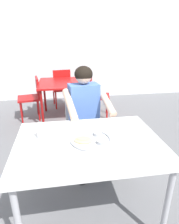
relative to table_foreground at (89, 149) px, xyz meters
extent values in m
cube|color=slate|center=(0.01, -0.09, -0.70)|extent=(12.00, 12.00, 0.05)
cube|color=white|center=(0.01, 3.63, 1.02)|extent=(12.00, 0.12, 3.40)
cube|color=white|center=(0.00, 0.00, 0.06)|extent=(1.17, 0.86, 0.03)
cylinder|color=#B2B2B7|center=(0.52, -0.37, -0.32)|extent=(0.04, 0.04, 0.72)
cylinder|color=#B2B2B7|center=(-0.52, 0.37, -0.32)|extent=(0.04, 0.04, 0.72)
cylinder|color=#B2B2B7|center=(0.52, 0.37, -0.32)|extent=(0.04, 0.04, 0.72)
cylinder|color=#B7BABF|center=(0.01, 0.01, 0.08)|extent=(0.33, 0.33, 0.01)
torus|color=#B7BABF|center=(0.01, 0.01, 0.09)|extent=(0.33, 0.33, 0.01)
cylinder|color=#B2B5BA|center=(0.09, -0.06, 0.09)|extent=(0.07, 0.07, 0.03)
cylinder|color=#B77F23|center=(0.09, -0.06, 0.10)|extent=(0.06, 0.06, 0.01)
cylinder|color=#B2B5BA|center=(0.09, 0.07, 0.09)|extent=(0.07, 0.07, 0.03)
cylinder|color=#C65119|center=(0.09, 0.07, 0.10)|extent=(0.06, 0.06, 0.01)
ellipsoid|color=#DBB77A|center=(-0.04, 0.01, 0.09)|extent=(0.18, 0.16, 0.01)
ellipsoid|color=tan|center=(-0.04, 0.02, 0.09)|extent=(0.11, 0.07, 0.01)
cylinder|color=silver|center=(-0.38, 0.12, 0.12)|extent=(0.07, 0.07, 0.10)
cylinder|color=#593319|center=(-0.38, 0.12, 0.15)|extent=(0.06, 0.06, 0.02)
cube|color=silver|center=(0.07, 0.85, -0.25)|extent=(0.45, 0.44, 0.04)
cube|color=silver|center=(0.04, 1.03, -0.02)|extent=(0.38, 0.09, 0.42)
cylinder|color=silver|center=(0.25, 0.72, -0.47)|extent=(0.03, 0.03, 0.41)
cylinder|color=silver|center=(-0.07, 0.67, -0.47)|extent=(0.03, 0.03, 0.41)
cylinder|color=silver|center=(0.20, 1.03, -0.47)|extent=(0.03, 0.03, 0.41)
cylinder|color=silver|center=(-0.11, 0.98, -0.47)|extent=(0.03, 0.03, 0.41)
cylinder|color=#252525|center=(0.27, 0.43, -0.45)|extent=(0.10, 0.10, 0.44)
cylinder|color=#252525|center=(0.25, 0.62, -0.19)|extent=(0.18, 0.41, 0.12)
cylinder|color=#252525|center=(-0.02, 0.38, -0.45)|extent=(0.10, 0.10, 0.44)
cylinder|color=#252525|center=(-0.05, 0.58, -0.19)|extent=(0.18, 0.41, 0.12)
cube|color=#4C72C6|center=(0.07, 0.80, 0.08)|extent=(0.37, 0.25, 0.54)
cylinder|color=beige|center=(0.30, 0.65, 0.18)|extent=(0.14, 0.46, 0.25)
cylinder|color=beige|center=(-0.11, 0.59, 0.18)|extent=(0.14, 0.46, 0.25)
sphere|color=beige|center=(0.07, 0.80, 0.45)|extent=(0.19, 0.19, 0.19)
ellipsoid|color=black|center=(0.07, 0.80, 0.46)|extent=(0.21, 0.20, 0.18)
cube|color=#B71414|center=(-0.16, 2.27, 0.03)|extent=(0.85, 0.93, 0.03)
cylinder|color=maroon|center=(-0.52, 1.87, -0.33)|extent=(0.04, 0.04, 0.69)
cylinder|color=maroon|center=(0.21, 1.87, -0.33)|extent=(0.04, 0.04, 0.69)
cylinder|color=maroon|center=(-0.52, 2.68, -0.33)|extent=(0.04, 0.04, 0.69)
cylinder|color=maroon|center=(0.21, 2.68, -0.33)|extent=(0.04, 0.04, 0.69)
cube|color=#A91415|center=(-0.80, 2.31, -0.25)|extent=(0.46, 0.46, 0.04)
cube|color=#A91415|center=(-0.62, 2.34, -0.05)|extent=(0.10, 0.38, 0.37)
cylinder|color=#A91415|center=(-0.93, 2.12, -0.47)|extent=(0.03, 0.03, 0.40)
cylinder|color=#A91415|center=(-0.98, 2.44, -0.47)|extent=(0.03, 0.03, 0.40)
cylinder|color=#A91415|center=(-0.61, 2.17, -0.47)|extent=(0.03, 0.03, 0.40)
cylinder|color=#A91415|center=(-0.67, 2.49, -0.47)|extent=(0.03, 0.03, 0.40)
cube|color=#B01514|center=(0.57, 2.24, -0.26)|extent=(0.46, 0.48, 0.04)
cube|color=#B01514|center=(0.40, 2.27, -0.03)|extent=(0.12, 0.38, 0.41)
cylinder|color=#B01514|center=(0.75, 2.36, -0.48)|extent=(0.03, 0.03, 0.40)
cylinder|color=#B01514|center=(0.68, 2.05, -0.48)|extent=(0.03, 0.03, 0.40)
cylinder|color=#B01514|center=(0.46, 2.43, -0.48)|extent=(0.03, 0.03, 0.40)
cylinder|color=#B01514|center=(0.39, 2.11, -0.48)|extent=(0.03, 0.03, 0.40)
cube|color=#B31514|center=(-0.17, 2.95, -0.26)|extent=(0.44, 0.48, 0.04)
cube|color=#B31514|center=(-0.14, 2.76, -0.03)|extent=(0.37, 0.09, 0.43)
cylinder|color=#B31514|center=(-0.35, 3.10, -0.48)|extent=(0.03, 0.03, 0.40)
cylinder|color=#B31514|center=(-0.04, 3.14, -0.48)|extent=(0.03, 0.03, 0.40)
cylinder|color=#B31514|center=(-0.29, 2.76, -0.48)|extent=(0.03, 0.03, 0.40)
cylinder|color=#B31514|center=(0.01, 2.80, -0.48)|extent=(0.03, 0.03, 0.40)
camera|label=1|loc=(-0.21, -1.32, 0.86)|focal=30.80mm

